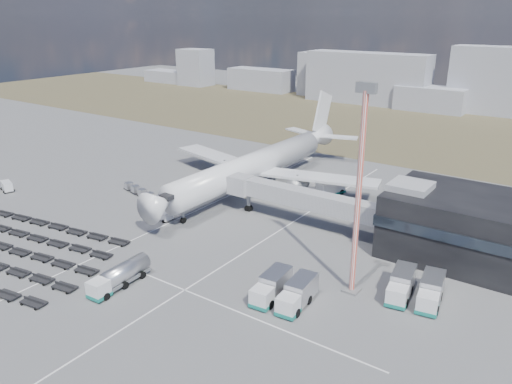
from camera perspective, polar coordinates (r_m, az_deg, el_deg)
The scene contains 16 objects.
ground at distance 85.19m, azimuth -12.43°, elevation -5.43°, with size 420.00×420.00×0.00m, color #565659.
grass_strip at distance 174.89m, azimuth 15.01°, elevation 7.41°, with size 420.00×90.00×0.01m, color #433D28.
lane_markings at distance 80.82m, azimuth -6.10°, elevation -6.48°, with size 47.12×110.00×0.01m.
terminal at distance 81.61m, azimuth 25.17°, elevation -4.06°, with size 30.40×16.40×11.00m.
jet_bridge at distance 88.48m, azimuth 4.21°, elevation -0.47°, with size 30.30×3.80×7.05m.
airliner at distance 106.11m, azimuth 0.18°, elevation 3.20°, with size 51.59×64.53×17.62m.
skyline at distance 208.78m, azimuth 21.00°, elevation 11.29°, with size 297.36×22.41×24.18m.
fuel_tanker at distance 71.96m, azimuth -15.34°, elevation -9.24°, with size 2.99×9.91×3.17m.
pushback_tug at distance 92.53m, azimuth -10.56°, elevation -2.67°, with size 3.59×2.02×1.58m, color silver.
utility_van at distance 117.74m, azimuth -26.58°, elevation 0.56°, with size 3.77×1.71×2.06m, color silver.
catering_truck at distance 104.24m, azimuth 8.52°, elevation 0.46°, with size 4.70×6.80×2.89m.
service_trucks_near at distance 66.18m, azimuth 3.24°, elevation -11.13°, with size 7.01×8.16×3.08m.
service_trucks_far at distance 69.73m, azimuth 17.79°, elevation -10.41°, with size 7.54×8.60×3.10m.
uld_row at distance 104.61m, azimuth -12.86°, elevation -0.09°, with size 13.74×4.53×1.51m.
baggage_dollies at distance 88.53m, azimuth -26.43°, elevation -5.87°, with size 37.91×25.97×0.82m.
floodlight_mast at distance 64.40m, azimuth 11.64°, elevation -0.23°, with size 2.65×2.16×28.01m.
Camera 1 is at (58.11, -51.04, 35.72)m, focal length 35.00 mm.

